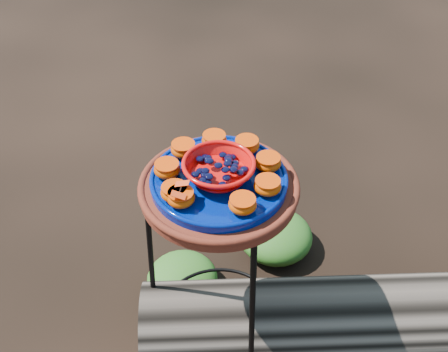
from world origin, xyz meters
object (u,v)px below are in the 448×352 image
Objects in this scene: terracotta_saucer at (219,189)px; red_bowl at (219,170)px; driftwood_log at (393,321)px; plant_stand at (220,278)px; cobalt_plate at (219,181)px.

red_bowl reaches higher than terracotta_saucer.
driftwood_log is (0.48, 0.30, -0.57)m from terracotta_saucer.
terracotta_saucer is 2.33× the size of red_bowl.
cobalt_plate is (0.00, 0.00, 0.40)m from plant_stand.
red_bowl is at bearing 0.00° from terracotta_saucer.
cobalt_plate is 0.82m from driftwood_log.
driftwood_log is at bearing 32.46° from terracotta_saucer.
terracotta_saucer reaches higher than driftwood_log.
plant_stand is at bearing 0.00° from red_bowl.
red_bowl is (0.00, 0.00, 0.06)m from terracotta_saucer.
terracotta_saucer is (0.00, 0.00, 0.37)m from plant_stand.
terracotta_saucer reaches higher than plant_stand.
red_bowl reaches higher than cobalt_plate.
plant_stand is at bearing -147.54° from driftwood_log.
driftwood_log is at bearing 32.46° from red_bowl.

